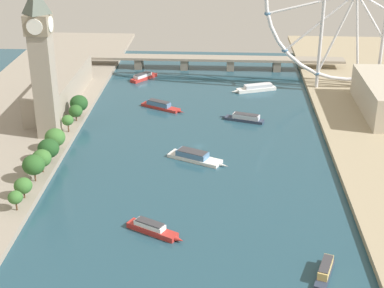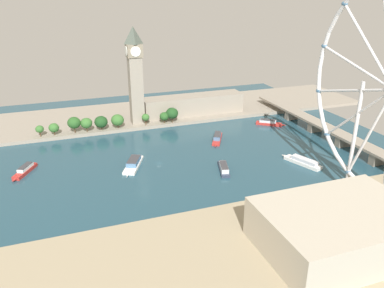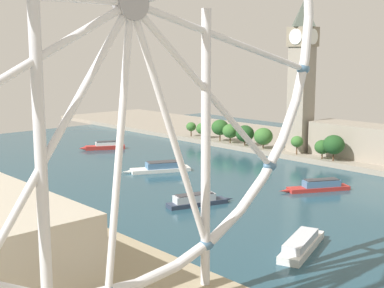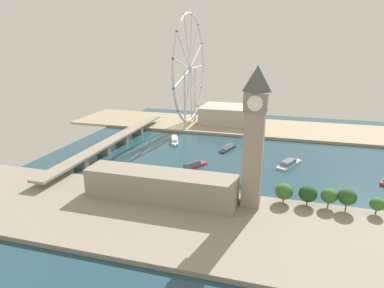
{
  "view_description": "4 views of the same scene",
  "coord_description": "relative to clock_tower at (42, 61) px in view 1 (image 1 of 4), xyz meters",
  "views": [
    {
      "loc": [
        13.63,
        -317.05,
        146.42
      ],
      "look_at": [
        -3.61,
        -10.58,
        6.0
      ],
      "focal_mm": 54.7,
      "sensor_mm": 36.0,
      "label": 1
    },
    {
      "loc": [
        262.31,
        -68.15,
        124.23
      ],
      "look_at": [
        -4.12,
        28.28,
        10.32
      ],
      "focal_mm": 36.64,
      "sensor_mm": 36.0,
      "label": 2
    },
    {
      "loc": [
        175.55,
        199.52,
        62.5
      ],
      "look_at": [
        -4.8,
        2.19,
        17.04
      ],
      "focal_mm": 50.73,
      "sensor_mm": 36.0,
      "label": 3
    },
    {
      "loc": [
        -294.31,
        -14.33,
        106.43
      ],
      "look_at": [
        6.61,
        72.52,
        9.66
      ],
      "focal_mm": 31.59,
      "sensor_mm": 36.0,
      "label": 4
    }
  ],
  "objects": [
    {
      "name": "tour_boat_1",
      "position": [
        41.63,
        119.8,
        -47.45
      ],
      "size": [
        20.47,
        25.43,
        5.29
      ],
      "rotation": [
        0.0,
        0.0,
        0.93
      ],
      "color": "#B22D28",
      "rests_on": "ground_plane"
    },
    {
      "name": "parliament_block",
      "position": [
        -8.5,
        59.61,
        -37.0
      ],
      "size": [
        22.0,
        103.22,
        19.23
      ],
      "primitive_type": "cube",
      "color": "gray",
      "rests_on": "riverbank_left"
    },
    {
      "name": "river_bridge",
      "position": [
        91.17,
        149.99,
        -41.8
      ],
      "size": [
        225.49,
        13.54,
        10.28
      ],
      "color": "gray",
      "rests_on": "ground_plane"
    },
    {
      "name": "tour_boat_3",
      "position": [
        74.6,
        -99.25,
        -47.48
      ],
      "size": [
        27.7,
        17.45,
        5.33
      ],
      "rotation": [
        0.0,
        0.0,
        5.79
      ],
      "color": "#B22D28",
      "rests_on": "ground_plane"
    },
    {
      "name": "tour_boat_6",
      "position": [
        61.46,
        56.69,
        -47.5
      ],
      "size": [
        31.77,
        19.68,
        5.23
      ],
      "rotation": [
        0.0,
        0.0,
        5.79
      ],
      "color": "#B22D28",
      "rests_on": "ground_plane"
    },
    {
      "name": "tour_boat_0",
      "position": [
        147.28,
        -126.8,
        -47.23
      ],
      "size": [
        11.18,
        23.92,
        5.66
      ],
      "rotation": [
        0.0,
        0.0,
        4.38
      ],
      "color": "#2D384C",
      "rests_on": "ground_plane"
    },
    {
      "name": "clock_tower",
      "position": [
        0.0,
        0.0,
        0.0
      ],
      "size": [
        14.76,
        14.76,
        89.51
      ],
      "color": "gray",
      "rests_on": "riverbank_left"
    },
    {
      "name": "ground_plane",
      "position": [
        91.17,
        -4.31,
        -49.62
      ],
      "size": [
        413.49,
        413.49,
        0.0
      ],
      "primitive_type": "plane",
      "color": "#234756"
    },
    {
      "name": "tour_boat_5",
      "position": [
        119.36,
        36.78,
        -47.49
      ],
      "size": [
        29.88,
        13.26,
        5.04
      ],
      "rotation": [
        0.0,
        0.0,
        2.85
      ],
      "color": "#2D384C",
      "rests_on": "ground_plane"
    },
    {
      "name": "tour_boat_2",
      "position": [
        89.31,
        -23.28,
        -47.49
      ],
      "size": [
        35.55,
        21.38,
        5.27
      ],
      "rotation": [
        0.0,
        0.0,
        5.84
      ],
      "color": "white",
      "rests_on": "ground_plane"
    },
    {
      "name": "tree_row_embankment",
      "position": [
        9.65,
        -26.21,
        -38.48
      ],
      "size": [
        13.95,
        128.62,
        14.6
      ],
      "color": "#513823",
      "rests_on": "riverbank_left"
    },
    {
      "name": "tour_boat_4",
      "position": [
        129.55,
        97.18,
        -47.47
      ],
      "size": [
        34.47,
        16.88,
        5.02
      ],
      "rotation": [
        0.0,
        0.0,
        3.49
      ],
      "color": "white",
      "rests_on": "ground_plane"
    }
  ]
}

